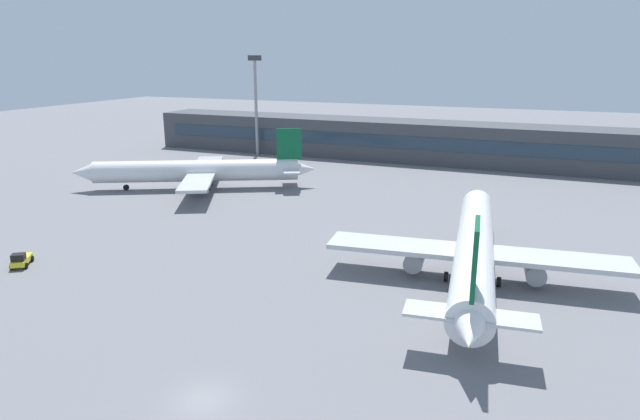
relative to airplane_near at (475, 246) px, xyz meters
The scene contains 6 objects.
ground_plane 17.28m from the airplane_near, 148.84° to the left, with size 400.00×400.00×0.00m, color slate.
terminal_building 68.58m from the airplane_near, 102.20° to the left, with size 147.54×12.13×9.00m.
airplane_near is the anchor object (origin of this frame).
airplane_mid 57.62m from the airplane_near, 155.98° to the left, with size 40.58×29.39×10.89m.
baggage_tug_yellow 51.93m from the airplane_near, 160.71° to the right, with size 3.25×3.82×1.75m.
floodlight_tower_east 84.83m from the airplane_near, 135.04° to the left, with size 3.20×0.80×23.56m.
Camera 1 is at (21.02, -29.10, 23.82)m, focal length 31.48 mm.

